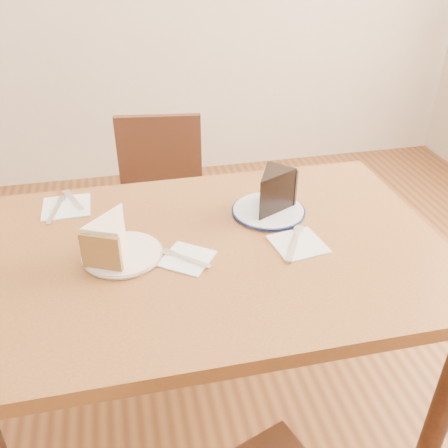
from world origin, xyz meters
The scene contains 14 objects.
ground centered at (0.00, 0.00, 0.00)m, with size 4.00×4.00×0.00m, color #4D2A14.
table centered at (0.00, 0.00, 0.65)m, with size 1.20×0.80×0.75m.
chair_far centered at (-0.07, 0.71, 0.45)m, with size 0.45×0.45×0.81m.
plate_cream centered at (-0.23, 0.01, 0.76)m, with size 0.19×0.19×0.01m, color silver.
plate_navy centered at (0.19, 0.13, 0.76)m, with size 0.20×0.20×0.01m, color white.
carrot_cake centered at (-0.25, 0.01, 0.81)m, with size 0.10×0.14×0.09m, color #F5E9CB, non-canonical shape.
chocolate_cake centered at (0.19, 0.12, 0.82)m, with size 0.09×0.13×0.11m, color black, non-canonical shape.
napkin_cream centered at (-0.08, -0.04, 0.75)m, with size 0.11×0.11×0.00m, color white.
napkin_navy centered at (0.21, -0.04, 0.75)m, with size 0.13×0.13×0.00m, color white.
napkin_spare centered at (-0.38, 0.29, 0.75)m, with size 0.14×0.14×0.00m, color white.
fork_cream centered at (-0.08, -0.05, 0.76)m, with size 0.01×0.14×0.00m, color silver.
knife_navy centered at (0.20, -0.04, 0.76)m, with size 0.02×0.17×0.00m, color silver.
fork_spare centered at (-0.36, 0.32, 0.76)m, with size 0.01×0.14×0.00m, color silver.
knife_spare centered at (-0.41, 0.27, 0.76)m, with size 0.01×0.16×0.00m, color silver.
Camera 1 is at (-0.21, -1.04, 1.49)m, focal length 40.00 mm.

